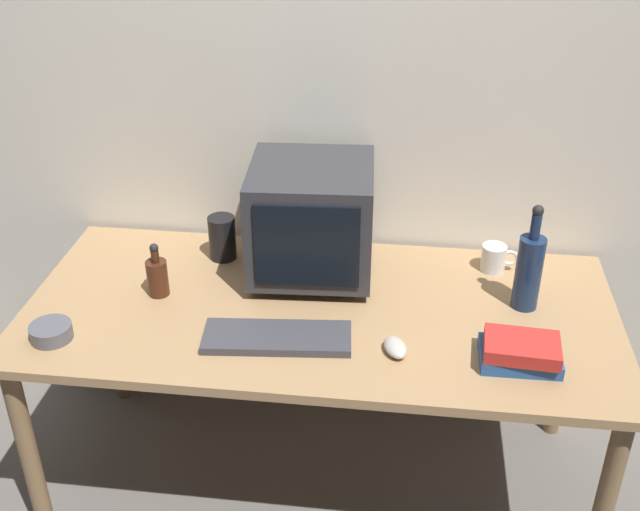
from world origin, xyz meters
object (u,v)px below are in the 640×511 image
Objects in this scene: bottle_short at (157,276)px; cd_spindle at (51,332)px; keyboard at (277,338)px; computer_mouse at (395,347)px; metal_canister at (222,238)px; book_stack at (521,352)px; bottle_tall at (529,270)px; mug at (494,258)px; crt_monitor at (312,219)px.

cd_spindle is at bearing -131.31° from bottle_short.
keyboard is 0.34m from computer_mouse.
metal_canister is (-0.60, 0.46, 0.06)m from computer_mouse.
metal_canister is at bearing 121.71° from computer_mouse.
computer_mouse is 0.77m from bottle_short.
bottle_short is 1.10m from book_stack.
metal_canister is (-0.93, 0.47, 0.04)m from book_stack.
bottle_short is 1.48× the size of cd_spindle.
cd_spindle is (-1.35, -0.34, -0.11)m from bottle_tall.
mug is (-0.04, 0.49, 0.01)m from book_stack.
bottle_short reaches higher than cd_spindle.
book_stack reaches higher than cd_spindle.
cd_spindle is (-1.31, -0.05, -0.02)m from book_stack.
crt_monitor is 2.72× the size of metal_canister.
metal_canister is at bearing 169.36° from crt_monitor.
metal_canister is (-0.31, 0.06, -0.12)m from crt_monitor.
bottle_tall is at bearing 13.97° from cd_spindle.
cd_spindle is (-0.23, -0.27, -0.04)m from bottle_short.
bottle_short is at bearing 48.69° from cd_spindle.
cd_spindle is 0.64m from metal_canister.
bottle_tall is at bearing -10.06° from crt_monitor.
metal_canister is (0.15, 0.25, 0.01)m from bottle_short.
bottle_short reaches higher than keyboard.
metal_canister is at bearing 59.36° from bottle_short.
crt_monitor is 1.88× the size of book_stack.
mug is at bearing 22.90° from cd_spindle.
crt_monitor is 3.40× the size of mug.
cd_spindle is (-1.28, -0.54, -0.02)m from mug.
mug is at bearing 110.97° from bottle_tall.
bottle_short is at bearing 148.75° from keyboard.
bottle_short is at bearing -120.64° from metal_canister.
keyboard is at bearing -96.99° from crt_monitor.
crt_monitor is at bearing 146.94° from book_stack.
keyboard is 2.36× the size of bottle_short.
bottle_tall is at bearing 15.56° from keyboard.
metal_canister is (0.38, 0.51, 0.05)m from cd_spindle.
crt_monitor is 0.76m from book_stack.
computer_mouse is 0.67× the size of metal_canister.
bottle_tall is 0.31m from book_stack.
mug is (0.64, 0.47, 0.03)m from keyboard.
bottle_tall is 1.91× the size of bottle_short.
mug is at bearing 8.14° from crt_monitor.
book_stack is (0.63, -0.41, -0.16)m from crt_monitor.
mug is at bearing 14.69° from bottle_short.
computer_mouse is at bearing -54.41° from crt_monitor.
crt_monitor is 0.84m from cd_spindle.
bottle_tall reaches higher than book_stack.
mug reaches higher than keyboard.
book_stack is at bearing -85.68° from mug.
book_stack is at bearing -11.39° from bottle_short.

